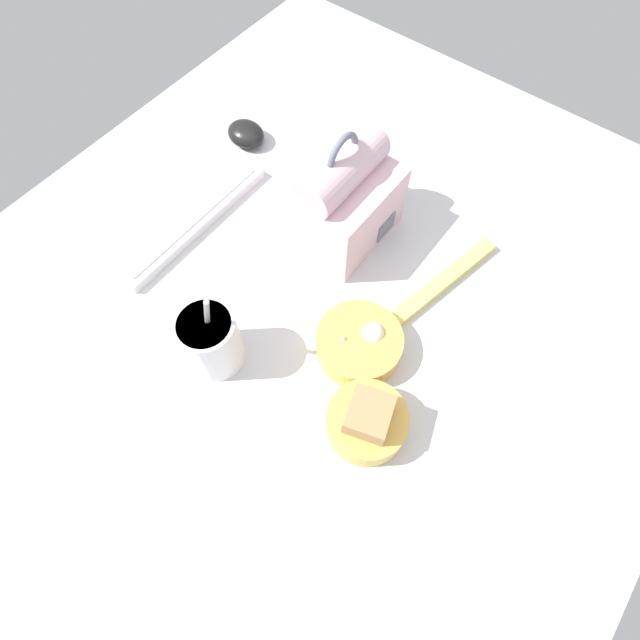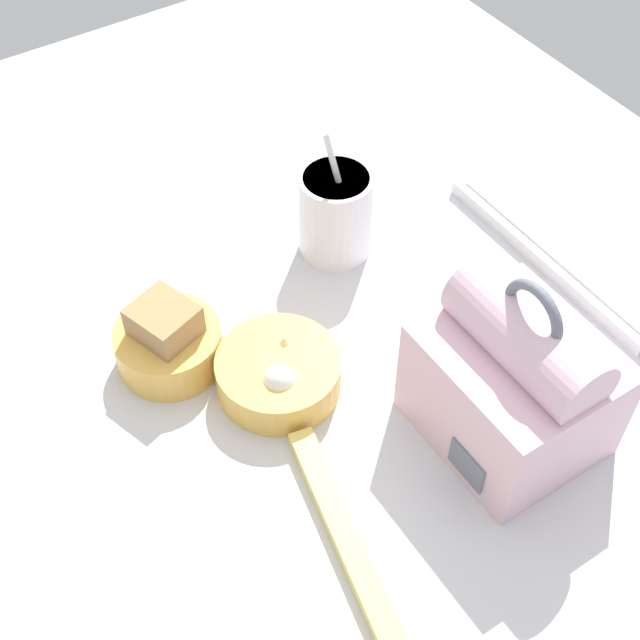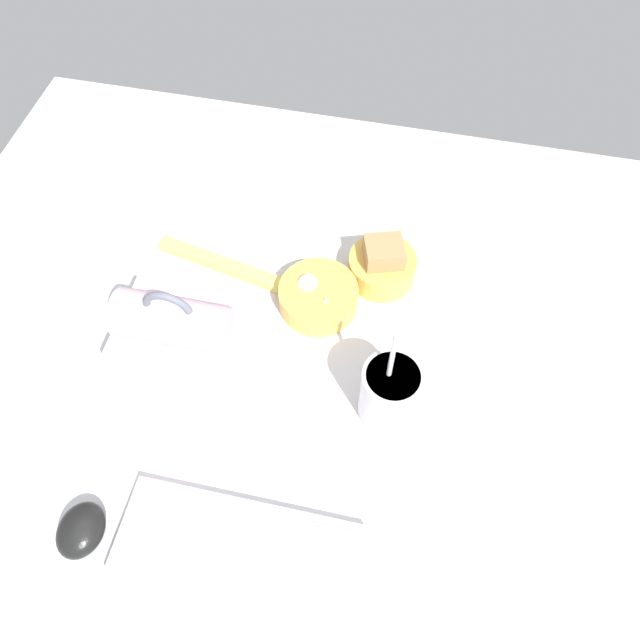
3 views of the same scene
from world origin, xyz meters
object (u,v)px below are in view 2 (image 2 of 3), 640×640
at_px(keyboard, 577,241).
at_px(chopstick_case, 344,533).
at_px(lunch_bag, 515,381).
at_px(bento_bowl_sandwich, 168,342).
at_px(bento_bowl_snacks, 279,372).
at_px(soup_cup, 336,212).

distance_m(keyboard, chopstick_case, 0.47).
relative_size(lunch_bag, chopstick_case, 0.90).
relative_size(bento_bowl_sandwich, bento_bowl_snacks, 0.87).
bearing_deg(lunch_bag, bento_bowl_snacks, -136.10).
xyz_separation_m(keyboard, chopstick_case, (0.16, -0.44, -0.00)).
relative_size(soup_cup, bento_bowl_sandwich, 1.61).
height_order(bento_bowl_sandwich, chopstick_case, bento_bowl_sandwich).
height_order(lunch_bag, bento_bowl_snacks, lunch_bag).
relative_size(keyboard, soup_cup, 1.76).
distance_m(keyboard, soup_cup, 0.29).
height_order(lunch_bag, chopstick_case, lunch_bag).
relative_size(keyboard, bento_bowl_snacks, 2.46).
distance_m(soup_cup, bento_bowl_snacks, 0.21).
relative_size(lunch_bag, bento_bowl_snacks, 1.59).
distance_m(bento_bowl_sandwich, bento_bowl_snacks, 0.12).
height_order(lunch_bag, soup_cup, lunch_bag).
bearing_deg(chopstick_case, soup_cup, 147.46).
bearing_deg(keyboard, soup_cup, -123.08).
xyz_separation_m(bento_bowl_sandwich, chopstick_case, (0.27, 0.04, -0.02)).
xyz_separation_m(soup_cup, chopstick_case, (0.31, -0.20, -0.05)).
bearing_deg(bento_bowl_snacks, bento_bowl_sandwich, -139.21).
bearing_deg(lunch_bag, bento_bowl_sandwich, -137.17).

